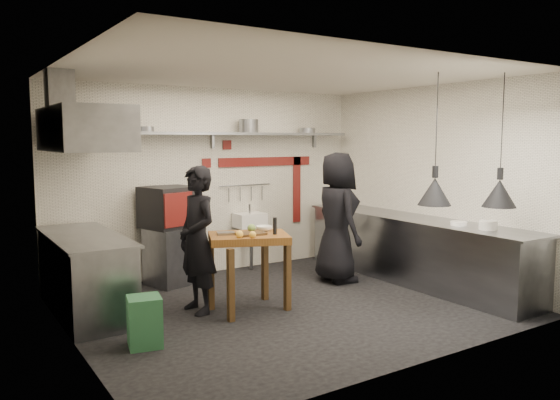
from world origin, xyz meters
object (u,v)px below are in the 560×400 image
green_bin (145,322)px  chef_right (337,217)px  chef_left (197,240)px  prep_table (249,272)px  oven_stand (172,256)px  combi_oven (169,207)px

green_bin → chef_right: size_ratio=0.27×
green_bin → chef_left: (0.90, 0.72, 0.62)m
prep_table → chef_right: (1.73, 0.49, 0.47)m
oven_stand → chef_left: (-0.21, -1.35, 0.47)m
chef_left → chef_right: bearing=91.8°
oven_stand → combi_oven: (-0.01, 0.06, 0.69)m
green_bin → prep_table: (1.44, 0.46, 0.21)m
combi_oven → prep_table: bearing=-95.7°
green_bin → chef_left: size_ratio=0.29×
chef_right → prep_table: bearing=115.9°
chef_left → green_bin: bearing=-55.2°
oven_stand → chef_left: size_ratio=0.46×
chef_right → chef_left: bearing=105.7°
oven_stand → combi_oven: bearing=77.6°
chef_left → chef_right: size_ratio=0.93×
chef_left → oven_stand: bearing=167.4°
oven_stand → prep_table: size_ratio=0.87×
prep_table → green_bin: bearing=-140.5°
oven_stand → chef_right: size_ratio=0.43×
green_bin → chef_right: (3.17, 0.95, 0.68)m
oven_stand → green_bin: size_ratio=1.60×
oven_stand → chef_right: 2.41m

